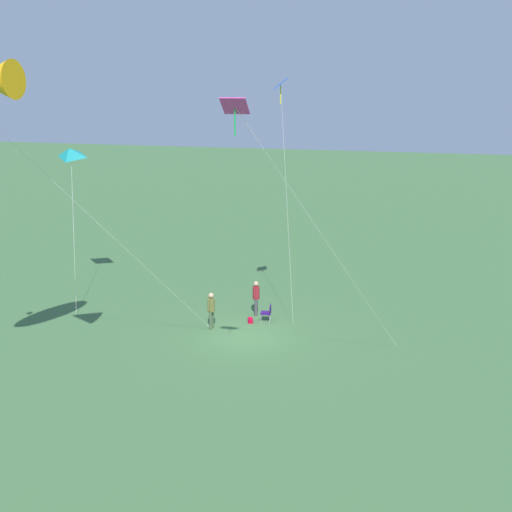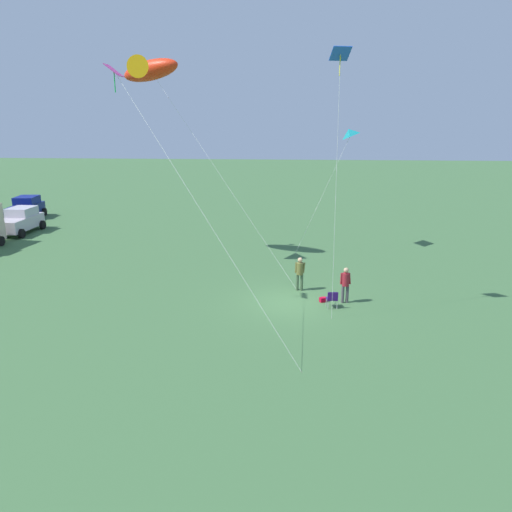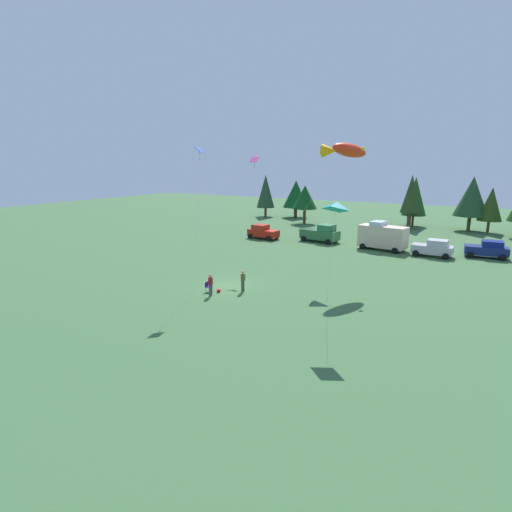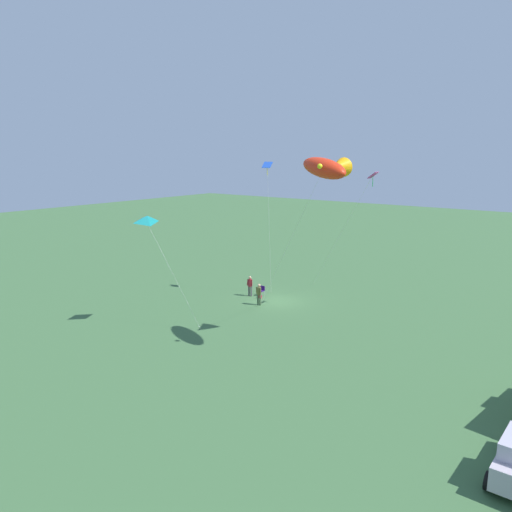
{
  "view_description": "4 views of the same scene",
  "coord_description": "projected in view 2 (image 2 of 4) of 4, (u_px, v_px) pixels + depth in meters",
  "views": [
    {
      "loc": [
        -6.56,
        24.08,
        10.94
      ],
      "look_at": [
        -0.45,
        -0.0,
        3.8
      ],
      "focal_mm": 42.0,
      "sensor_mm": 36.0,
      "label": 1
    },
    {
      "loc": [
        -22.34,
        0.04,
        8.62
      ],
      "look_at": [
        0.71,
        1.66,
        2.09
      ],
      "focal_mm": 35.0,
      "sensor_mm": 36.0,
      "label": 2
    },
    {
      "loc": [
        18.03,
        -26.23,
        9.99
      ],
      "look_at": [
        1.77,
        1.67,
        2.47
      ],
      "focal_mm": 28.0,
      "sensor_mm": 36.0,
      "label": 3
    },
    {
      "loc": [
        32.44,
        22.36,
        11.92
      ],
      "look_at": [
        2.9,
        0.04,
        4.25
      ],
      "focal_mm": 35.0,
      "sensor_mm": 36.0,
      "label": 4
    }
  ],
  "objects": [
    {
      "name": "person_kite_flyer",
      "position": [
        300.0,
        271.0,
        25.22
      ],
      "size": [
        0.35,
        0.53,
        1.74
      ],
      "rotation": [
        0.0,
        0.0,
        6.24
      ],
      "color": "#3E5639",
      "rests_on": "ground"
    },
    {
      "name": "kite_diamond_blue",
      "position": [
        340.0,
        66.0,
        19.75
      ],
      "size": [
        1.13,
        0.88,
        11.21
      ],
      "color": "blue",
      "rests_on": "ground"
    },
    {
      "name": "kite_delta_teal",
      "position": [
        348.0,
        133.0,
        31.39
      ],
      "size": [
        2.37,
        3.83,
        7.94
      ],
      "color": "teal",
      "rests_on": "ground"
    },
    {
      "name": "kite_large_fish",
      "position": [
        148.0,
        70.0,
        27.85
      ],
      "size": [
        6.94,
        10.61,
        11.89
      ],
      "color": "red",
      "rests_on": "ground"
    },
    {
      "name": "backpack_on_grass",
      "position": [
        323.0,
        300.0,
        23.88
      ],
      "size": [
        0.33,
        0.38,
        0.22
      ],
      "primitive_type": "cube",
      "rotation": [
        0.0,
        0.0,
        1.97
      ],
      "color": "red",
      "rests_on": "ground"
    },
    {
      "name": "ground_plane",
      "position": [
        290.0,
        303.0,
        23.79
      ],
      "size": [
        160.0,
        160.0,
        0.0
      ],
      "primitive_type": "plane",
      "color": "#3C6439"
    },
    {
      "name": "car_silver_compact",
      "position": [
        20.0,
        221.0,
        37.7
      ],
      "size": [
        4.24,
        2.29,
        1.89
      ],
      "rotation": [
        0.0,
        0.0,
        -0.03
      ],
      "color": "#BCB1BB",
      "rests_on": "ground"
    },
    {
      "name": "person_spectator",
      "position": [
        346.0,
        282.0,
        23.54
      ],
      "size": [
        0.39,
        0.53,
        1.74
      ],
      "rotation": [
        0.0,
        0.0,
        6.45
      ],
      "color": "#48454C",
      "rests_on": "ground"
    },
    {
      "name": "folding_chair",
      "position": [
        332.0,
        298.0,
        23.02
      ],
      "size": [
        0.53,
        0.53,
        0.82
      ],
      "rotation": [
        0.0,
        0.0,
        6.4
      ],
      "color": "#2E115F",
      "rests_on": "ground"
    },
    {
      "name": "kite_diamond_rainbow",
      "position": [
        122.0,
        84.0,
        19.77
      ],
      "size": [
        5.42,
        7.98,
        10.59
      ],
      "color": "#D73C9C",
      "rests_on": "ground"
    },
    {
      "name": "car_navy_hatch",
      "position": [
        26.0,
        208.0,
        42.8
      ],
      "size": [
        4.35,
        2.53,
        1.89
      ],
      "rotation": [
        0.0,
        0.0,
        0.09
      ],
      "color": "navy",
      "rests_on": "ground"
    }
  ]
}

